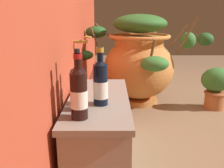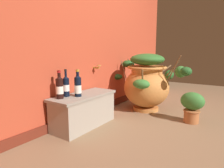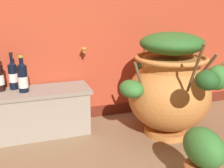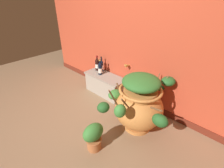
{
  "view_description": "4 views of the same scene",
  "coord_description": "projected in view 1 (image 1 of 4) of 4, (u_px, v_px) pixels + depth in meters",
  "views": [
    {
      "loc": [
        -1.79,
        0.84,
        0.83
      ],
      "look_at": [
        -0.06,
        0.83,
        0.35
      ],
      "focal_mm": 39.99,
      "sensor_mm": 36.0,
      "label": 1
    },
    {
      "loc": [
        -2.07,
        -0.58,
        0.87
      ],
      "look_at": [
        -0.0,
        0.82,
        0.45
      ],
      "focal_mm": 30.85,
      "sensor_mm": 36.0,
      "label": 2
    },
    {
      "loc": [
        -0.51,
        -1.18,
        1.03
      ],
      "look_at": [
        0.15,
        0.83,
        0.4
      ],
      "focal_mm": 41.74,
      "sensor_mm": 36.0,
      "label": 3
    },
    {
      "loc": [
        1.54,
        -1.02,
        1.78
      ],
      "look_at": [
        -0.04,
        0.67,
        0.46
      ],
      "focal_mm": 26.67,
      "sensor_mm": 36.0,
      "label": 4
    }
  ],
  "objects": [
    {
      "name": "wine_bottle_middle",
      "position": [
        100.0,
        82.0,
        1.27
      ],
      "size": [
        0.08,
        0.08,
        0.3
      ],
      "color": "black",
      "rests_on": "stone_ledge"
    },
    {
      "name": "potted_shrub",
      "position": [
        216.0,
        86.0,
        2.26
      ],
      "size": [
        0.2,
        0.28,
        0.38
      ],
      "color": "#B26638",
      "rests_on": "ground_plane"
    },
    {
      "name": "stone_ledge",
      "position": [
        99.0,
        126.0,
        1.46
      ],
      "size": [
        0.83,
        0.34,
        0.38
      ],
      "color": "#9E9384",
      "rests_on": "ground_plane"
    },
    {
      "name": "wine_bottle_left",
      "position": [
        79.0,
        92.0,
        1.1
      ],
      "size": [
        0.08,
        0.08,
        0.3
      ],
      "color": "black",
      "rests_on": "stone_ledge"
    },
    {
      "name": "wine_bottle_right",
      "position": [
        78.0,
        86.0,
        1.2
      ],
      "size": [
        0.07,
        0.07,
        0.3
      ],
      "color": "black",
      "rests_on": "stone_ledge"
    },
    {
      "name": "terracotta_urn",
      "position": [
        139.0,
        60.0,
        2.37
      ],
      "size": [
        0.96,
        1.27,
        0.84
      ],
      "color": "#CC7F3D",
      "rests_on": "ground_plane"
    },
    {
      "name": "ground_plane",
      "position": [
        218.0,
        125.0,
        1.95
      ],
      "size": [
        7.0,
        7.0,
        0.0
      ],
      "primitive_type": "plane",
      "color": "#896B4C"
    }
  ]
}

